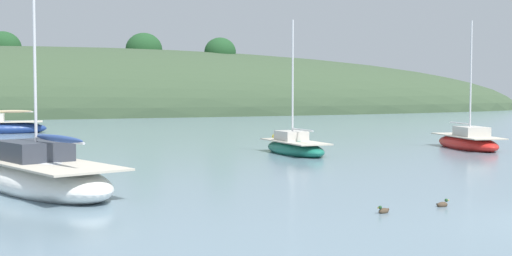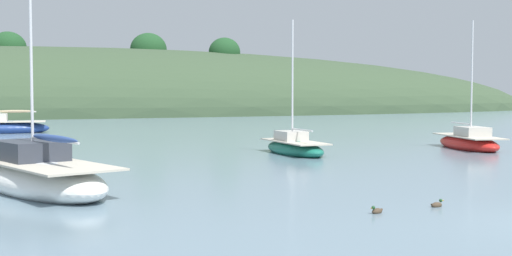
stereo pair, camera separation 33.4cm
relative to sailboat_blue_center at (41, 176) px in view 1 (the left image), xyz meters
The scene contains 8 objects.
far_shoreline_hill 73.41m from the sailboat_blue_center, 81.62° to the left, with size 150.00×36.00×22.64m.
sailboat_blue_center is the anchor object (origin of this frame).
sailboat_grey_yawl 14.76m from the sailboat_blue_center, 33.28° to the left, with size 1.78×5.22×6.70m.
sailboat_navy_dinghy 23.39m from the sailboat_blue_center, 18.39° to the left, with size 3.28×6.05×6.95m.
mooring_buoy_outer 23.99m from the sailboat_blue_center, 49.03° to the left, with size 0.44×0.44×0.54m.
mooring_buoy_inner 15.45m from the sailboat_blue_center, 81.59° to the left, with size 0.44×0.44×0.54m.
duck_straggler 10.38m from the sailboat_blue_center, 42.78° to the right, with size 0.42×0.29×0.24m.
duck_lone_left 11.76m from the sailboat_blue_center, 35.54° to the right, with size 0.43×0.23×0.24m.
Camera 1 is at (-12.48, -10.83, 3.00)m, focal length 46.50 mm.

